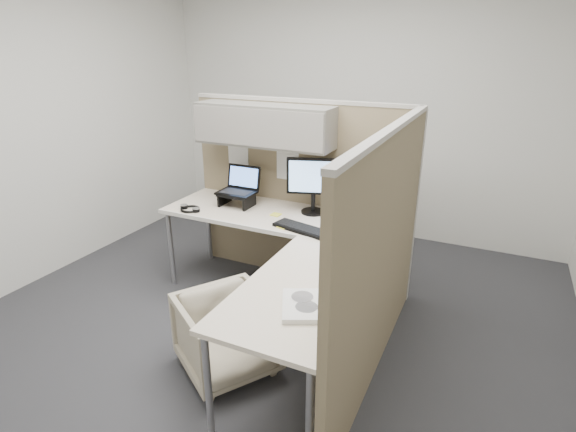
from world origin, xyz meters
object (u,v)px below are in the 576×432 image
at_px(desk, 284,243).
at_px(keyboard, 302,229).
at_px(monitor_left, 314,181).
at_px(office_chair, 227,331).

bearing_deg(desk, keyboard, 70.38).
bearing_deg(monitor_left, desk, -107.95).
bearing_deg(office_chair, monitor_left, 28.76).
distance_m(desk, keyboard, 0.20).
distance_m(office_chair, monitor_left, 1.40).
bearing_deg(office_chair, desk, 24.32).
distance_m(office_chair, keyboard, 0.95).
bearing_deg(keyboard, monitor_left, 112.91).
relative_size(desk, monitor_left, 4.29).
bearing_deg(keyboard, office_chair, -88.62).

